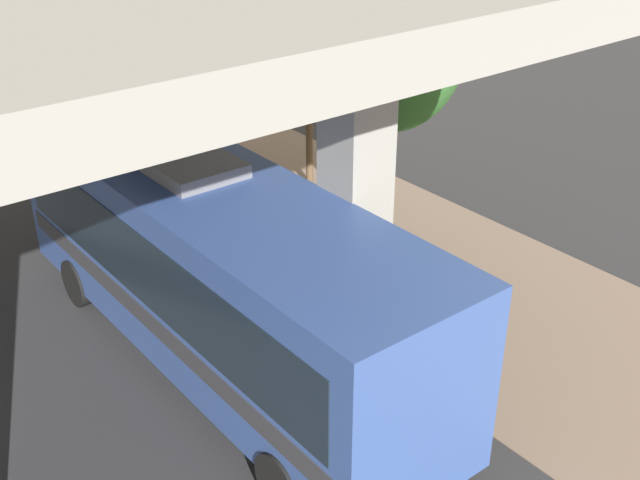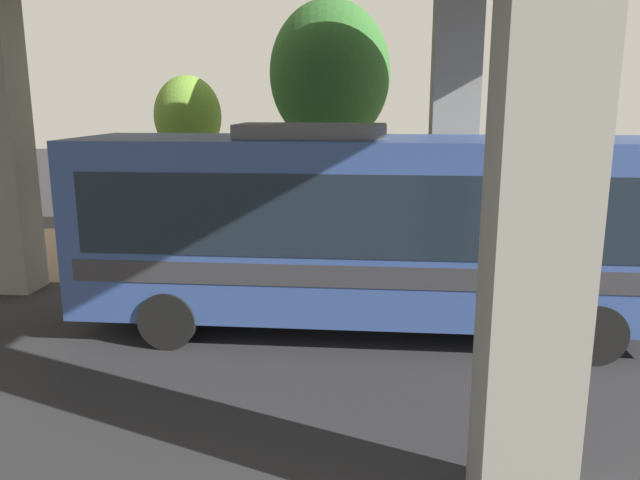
% 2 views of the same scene
% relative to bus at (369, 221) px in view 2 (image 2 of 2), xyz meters
% --- Properties ---
extents(ground_plane, '(80.00, 80.00, 0.00)m').
position_rel_bus_xyz_m(ground_plane, '(-2.28, -3.13, -2.04)').
color(ground_plane, '#2D2D30').
rests_on(ground_plane, ground).
extents(sidewalk_strip, '(6.00, 40.00, 0.02)m').
position_rel_bus_xyz_m(sidewalk_strip, '(-5.28, -3.13, -2.03)').
color(sidewalk_strip, '#7A6656').
rests_on(sidewalk_strip, ground).
extents(bus, '(2.81, 10.45, 3.77)m').
position_rel_bus_xyz_m(bus, '(0.00, 0.00, 0.00)').
color(bus, '#334C8C').
rests_on(bus, ground).
extents(planter_front, '(1.26, 1.26, 1.71)m').
position_rel_bus_xyz_m(planter_front, '(-3.68, -4.01, -1.16)').
color(planter_front, gray).
rests_on(planter_front, ground).
extents(planter_middle, '(1.61, 1.61, 1.80)m').
position_rel_bus_xyz_m(planter_middle, '(-2.95, -2.32, -1.16)').
color(planter_middle, gray).
rests_on(planter_middle, ground).
extents(street_tree_near, '(1.84, 1.84, 4.85)m').
position_rel_bus_xyz_m(street_tree_near, '(-6.02, -5.11, 1.68)').
color(street_tree_near, brown).
rests_on(street_tree_near, ground).
extents(street_tree_far, '(3.03, 3.03, 6.64)m').
position_rel_bus_xyz_m(street_tree_far, '(-5.07, -1.11, 2.77)').
color(street_tree_far, brown).
rests_on(street_tree_far, ground).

